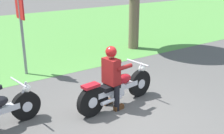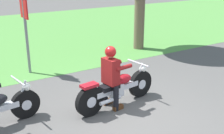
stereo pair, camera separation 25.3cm
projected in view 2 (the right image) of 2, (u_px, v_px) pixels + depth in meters
The scene contains 5 objects.
ground at pixel (126, 118), 5.88m from camera, with size 120.00×120.00×0.00m, color #565451.
grass_verge at pixel (13, 35), 13.11m from camera, with size 60.00×12.00×0.01m, color #549342.
motorcycle_lead at pixel (117, 89), 6.33m from camera, with size 2.12×0.67×0.88m.
rider_lead at pixel (111, 73), 6.09m from camera, with size 0.59×0.51×1.40m.
sign_banner at pixel (24, 14), 7.89m from camera, with size 0.08×0.60×2.60m.
Camera 2 is at (-3.03, -4.24, 2.94)m, focal length 45.95 mm.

